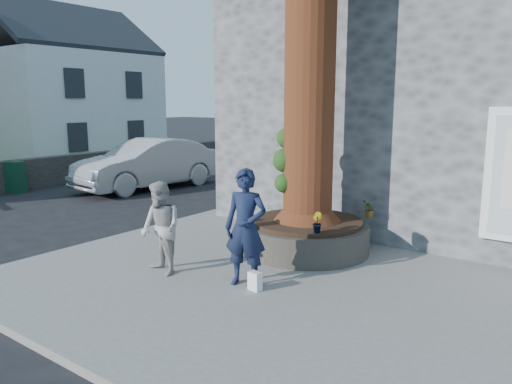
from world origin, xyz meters
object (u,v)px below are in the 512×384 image
Objects in this scene: a_board_sign at (16,177)px; man at (246,228)px; planter at (307,236)px; car_silver at (148,164)px; woman at (161,228)px.

man is at bearing -37.85° from a_board_sign.
a_board_sign is at bearing 178.92° from planter.
a_board_sign is at bearing 151.44° from man.
man reaches higher than car_silver.
a_board_sign is (-10.90, 0.21, 0.09)m from planter.
car_silver is at bearing 153.51° from woman.
planter is 2.30× the size of a_board_sign.
a_board_sign is at bearing 177.98° from woman.
man is 1.79× the size of a_board_sign.
car_silver is at bearing 21.44° from a_board_sign.
man reaches higher than planter.
woman is at bearing -41.81° from a_board_sign.
planter is 2.81m from woman.
car_silver is (-8.27, 5.33, -0.19)m from man.
man is 1.48m from woman.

